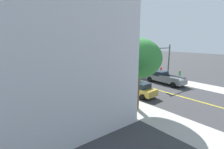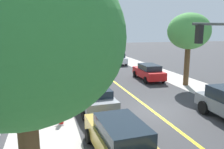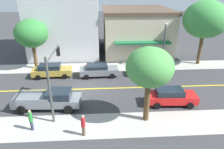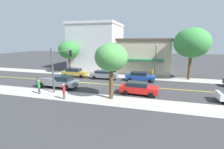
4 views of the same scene
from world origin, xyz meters
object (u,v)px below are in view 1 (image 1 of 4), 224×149
(small_dog, at_px, (71,76))
(parking_meter, at_px, (77,75))
(blue_sedan_left_curb, at_px, (87,73))
(grey_pickup_truck, at_px, (164,78))
(street_tree_left_near, at_px, (134,49))
(black_sedan_left_curb, at_px, (56,64))
(pedestrian_red_shirt, at_px, (161,71))
(white_sedan_right_curb, at_px, (88,62))
(gold_sedan_left_curb, at_px, (137,88))
(street_lamp, at_px, (68,55))
(street_tree_right_corner, at_px, (49,41))
(grey_sedan_left_curb, at_px, (109,79))
(pedestrian_green_shirt, at_px, (180,75))
(fire_hydrant, at_px, (103,87))
(pedestrian_orange_shirt, at_px, (70,72))
(traffic_light_mast, at_px, (163,57))
(red_sedan_right_curb, at_px, (115,68))
(street_tree_left_far, at_px, (138,59))

(small_dog, bearing_deg, parking_meter, 114.77)
(blue_sedan_left_curb, bearing_deg, grey_pickup_truck, -145.40)
(street_tree_left_near, bearing_deg, grey_pickup_truck, -105.32)
(black_sedan_left_curb, bearing_deg, pedestrian_red_shirt, -152.30)
(white_sedan_right_curb, xyz_separation_m, gold_sedan_left_curb, (-7.23, -23.70, -0.01))
(small_dog, bearing_deg, gold_sedan_left_curb, 116.31)
(street_lamp, xyz_separation_m, black_sedan_left_curb, (2.03, 12.16, -3.03))
(street_tree_right_corner, distance_m, gold_sedan_left_curb, 21.21)
(grey_sedan_left_curb, distance_m, pedestrian_green_shirt, 11.44)
(street_tree_left_near, relative_size, white_sedan_right_curb, 1.34)
(pedestrian_green_shirt, bearing_deg, grey_pickup_truck, -140.66)
(parking_meter, bearing_deg, pedestrian_red_shirt, -26.94)
(fire_hydrant, distance_m, grey_sedan_left_curb, 2.75)
(gold_sedan_left_curb, height_order, blue_sedan_left_curb, gold_sedan_left_curb)
(grey_sedan_left_curb, height_order, blue_sedan_left_curb, blue_sedan_left_curb)
(street_tree_right_corner, xyz_separation_m, street_lamp, (1.32, -5.74, -2.46))
(black_sedan_left_curb, distance_m, pedestrian_green_shirt, 28.07)
(street_tree_left_near, height_order, street_lamp, street_tree_left_near)
(gold_sedan_left_curb, xyz_separation_m, pedestrian_orange_shirt, (-2.14, 14.07, 0.17))
(gold_sedan_left_curb, bearing_deg, pedestrian_red_shirt, -69.86)
(white_sedan_right_curb, relative_size, black_sedan_left_curb, 1.11)
(fire_hydrant, xyz_separation_m, parking_meter, (-0.06, 7.28, 0.43))
(traffic_light_mast, relative_size, black_sedan_left_curb, 1.34)
(street_tree_right_corner, xyz_separation_m, small_dog, (1.09, -6.81, -5.96))
(traffic_light_mast, bearing_deg, street_tree_left_near, -102.97)
(pedestrian_red_shirt, bearing_deg, parking_meter, 5.52)
(grey_sedan_left_curb, xyz_separation_m, blue_sedan_left_curb, (-0.02, 6.34, 0.01))
(pedestrian_orange_shirt, bearing_deg, street_lamp, -61.81)
(gold_sedan_left_curb, height_order, grey_pickup_truck, grey_pickup_truck)
(street_tree_left_near, height_order, grey_sedan_left_curb, street_tree_left_near)
(red_sedan_right_curb, height_order, gold_sedan_left_curb, gold_sedan_left_curb)
(blue_sedan_left_curb, distance_m, pedestrian_green_shirt, 15.43)
(traffic_light_mast, bearing_deg, grey_pickup_truck, 53.50)
(traffic_light_mast, distance_m, blue_sedan_left_curb, 12.98)
(red_sedan_right_curb, bearing_deg, pedestrian_red_shirt, -150.53)
(black_sedan_left_curb, bearing_deg, blue_sedan_left_curb, -178.62)
(blue_sedan_left_curb, xyz_separation_m, pedestrian_green_shirt, (10.18, -11.59, 0.20))
(blue_sedan_left_curb, height_order, small_dog, blue_sedan_left_curb)
(white_sedan_right_curb, relative_size, grey_pickup_truck, 0.77)
(street_tree_left_near, xyz_separation_m, small_dog, (-11.81, 3.59, -4.44))
(street_tree_left_near, relative_size, traffic_light_mast, 1.11)
(black_sedan_left_curb, xyz_separation_m, pedestrian_orange_shirt, (-2.08, -12.56, 0.21))
(parking_meter, distance_m, black_sedan_left_curb, 15.35)
(pedestrian_red_shirt, bearing_deg, grey_sedan_left_curb, 26.58)
(street_lamp, relative_size, gold_sedan_left_curb, 1.27)
(parking_meter, distance_m, red_sedan_right_curb, 9.27)
(street_tree_right_corner, relative_size, small_dog, 13.43)
(grey_sedan_left_curb, relative_size, pedestrian_red_shirt, 2.65)
(street_tree_left_far, height_order, grey_sedan_left_curb, street_tree_left_far)
(traffic_light_mast, relative_size, blue_sedan_left_curb, 1.19)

